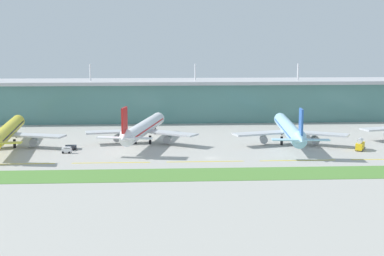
{
  "coord_description": "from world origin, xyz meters",
  "views": [
    {
      "loc": [
        -19.42,
        -204.63,
        43.24
      ],
      "look_at": [
        -5.81,
        28.11,
        7.0
      ],
      "focal_mm": 52.42,
      "sensor_mm": 36.0,
      "label": 1
    }
  ],
  "objects_px": {
    "airliner_far_middle": "(289,129)",
    "baggage_cart": "(67,150)",
    "airliner_near_middle": "(143,128)",
    "fuel_truck": "(360,145)",
    "airliner_nearest": "(6,132)",
    "pushback_tug": "(71,147)"
  },
  "relations": [
    {
      "from": "pushback_tug",
      "to": "airliner_nearest",
      "type": "bearing_deg",
      "value": 166.82
    },
    {
      "from": "airliner_near_middle",
      "to": "pushback_tug",
      "type": "xyz_separation_m",
      "value": [
        -28.8,
        -12.92,
        -5.35
      ]
    },
    {
      "from": "airliner_near_middle",
      "to": "fuel_truck",
      "type": "relative_size",
      "value": 9.06
    },
    {
      "from": "airliner_nearest",
      "to": "airliner_near_middle",
      "type": "distance_m",
      "value": 56.09
    },
    {
      "from": "airliner_nearest",
      "to": "fuel_truck",
      "type": "bearing_deg",
      "value": -5.67
    },
    {
      "from": "fuel_truck",
      "to": "baggage_cart",
      "type": "xyz_separation_m",
      "value": [
        -116.24,
        0.73,
        -1.0
      ]
    },
    {
      "from": "airliner_near_middle",
      "to": "pushback_tug",
      "type": "distance_m",
      "value": 32.02
    },
    {
      "from": "airliner_nearest",
      "to": "airliner_far_middle",
      "type": "relative_size",
      "value": 1.01
    },
    {
      "from": "airliner_nearest",
      "to": "airliner_near_middle",
      "type": "relative_size",
      "value": 1.04
    },
    {
      "from": "fuel_truck",
      "to": "pushback_tug",
      "type": "height_order",
      "value": "fuel_truck"
    },
    {
      "from": "airliner_nearest",
      "to": "airliner_near_middle",
      "type": "height_order",
      "value": "same"
    },
    {
      "from": "fuel_truck",
      "to": "airliner_far_middle",
      "type": "bearing_deg",
      "value": 150.59
    },
    {
      "from": "airliner_far_middle",
      "to": "pushback_tug",
      "type": "height_order",
      "value": "airliner_far_middle"
    },
    {
      "from": "fuel_truck",
      "to": "baggage_cart",
      "type": "bearing_deg",
      "value": 179.64
    },
    {
      "from": "airliner_near_middle",
      "to": "baggage_cart",
      "type": "relative_size",
      "value": 17.8
    },
    {
      "from": "airliner_far_middle",
      "to": "fuel_truck",
      "type": "bearing_deg",
      "value": -29.41
    },
    {
      "from": "baggage_cart",
      "to": "airliner_near_middle",
      "type": "bearing_deg",
      "value": 34.36
    },
    {
      "from": "airliner_far_middle",
      "to": "baggage_cart",
      "type": "bearing_deg",
      "value": -171.46
    },
    {
      "from": "airliner_far_middle",
      "to": "baggage_cart",
      "type": "distance_m",
      "value": 91.93
    },
    {
      "from": "pushback_tug",
      "to": "baggage_cart",
      "type": "xyz_separation_m",
      "value": [
        -0.53,
        -7.13,
        0.16
      ]
    },
    {
      "from": "airliner_nearest",
      "to": "airliner_far_middle",
      "type": "bearing_deg",
      "value": 0.1
    },
    {
      "from": "pushback_tug",
      "to": "baggage_cart",
      "type": "bearing_deg",
      "value": -94.23
    }
  ]
}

